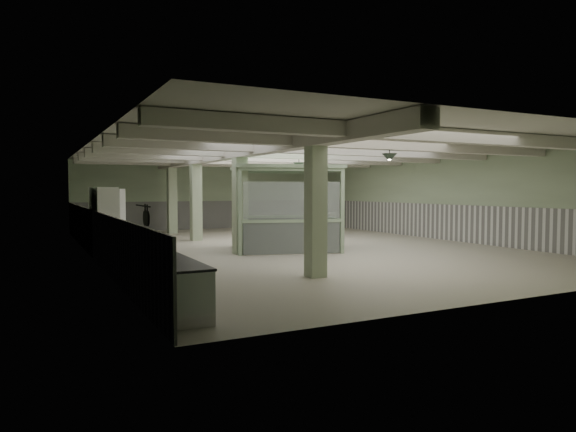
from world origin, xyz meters
name	(u,v)px	position (x,y,z in m)	size (l,w,h in m)	color
floor	(293,247)	(0.00, 0.00, 0.00)	(20.00, 20.00, 0.00)	beige
ceiling	(293,150)	(0.00, 0.00, 3.60)	(14.00, 20.00, 0.02)	beige
wall_back	(209,196)	(0.00, 10.00, 1.80)	(14.00, 0.02, 3.60)	#ADC49D
wall_front	(529,207)	(0.00, -10.00, 1.80)	(14.00, 0.02, 3.60)	#ADC49D
wall_left	(92,200)	(-7.00, 0.00, 1.80)	(0.02, 20.00, 3.60)	#ADC49D
wall_right	(437,197)	(7.00, 0.00, 1.80)	(0.02, 20.00, 3.60)	#ADC49D
wainscot_left	(93,234)	(-6.97, 0.00, 0.75)	(0.05, 19.90, 1.50)	silver
wainscot_right	(437,221)	(6.97, 0.00, 0.75)	(0.05, 19.90, 1.50)	silver
wainscot_back	(209,215)	(0.00, 9.97, 0.75)	(13.90, 0.05, 1.50)	silver
girder	(229,153)	(-2.50, 0.00, 3.38)	(0.45, 19.90, 0.40)	silver
beam_a	(439,135)	(0.00, -7.50, 3.42)	(13.90, 0.35, 0.32)	silver
beam_b	(375,144)	(0.00, -5.00, 3.42)	(13.90, 0.35, 0.32)	silver
beam_c	(329,150)	(0.00, -2.50, 3.42)	(13.90, 0.35, 0.32)	silver
beam_d	(293,154)	(0.00, 0.00, 3.42)	(13.90, 0.35, 0.32)	silver
beam_e	(265,158)	(0.00, 2.50, 3.42)	(13.90, 0.35, 0.32)	silver
beam_f	(243,161)	(0.00, 5.00, 3.42)	(13.90, 0.35, 0.32)	silver
beam_g	(224,164)	(0.00, 7.50, 3.42)	(13.90, 0.35, 0.32)	silver
column_a	(316,203)	(-2.50, -6.00, 1.80)	(0.42, 0.42, 3.60)	#B6C8A1
column_b	(240,200)	(-2.50, -1.00, 1.80)	(0.42, 0.42, 3.60)	#B6C8A1
column_c	(196,197)	(-2.50, 4.00, 1.80)	(0.42, 0.42, 3.60)	#B6C8A1
column_d	(172,196)	(-2.50, 8.00, 1.80)	(0.42, 0.42, 3.60)	#B6C8A1
hook_rail	(143,206)	(-6.93, -7.60, 1.85)	(0.02, 0.02, 1.20)	black
pendant_front	(389,157)	(0.50, -5.00, 3.05)	(0.44, 0.44, 0.22)	#2E3E30
pendant_mid	(299,165)	(0.50, 0.50, 3.05)	(0.44, 0.44, 0.22)	#2E3E30
pendant_back	(249,170)	(0.50, 5.50, 3.05)	(0.44, 0.44, 0.22)	#2E3E30
prep_counter	(158,277)	(-6.54, -7.00, 0.46)	(0.80, 4.54, 0.91)	#B0AFB4
pitcher_near	(152,247)	(-6.59, -6.72, 1.02)	(0.16, 0.19, 0.24)	#B0AFB4
pitcher_far	(150,244)	(-6.52, -6.22, 1.02)	(0.16, 0.19, 0.24)	#B0AFB4
veg_colander	(151,243)	(-6.37, -5.56, 0.99)	(0.37, 0.37, 0.17)	#424247
orange_bowl	(157,250)	(-6.47, -6.60, 0.94)	(0.21, 0.21, 0.08)	#B2B2B7
skillet_near	(147,219)	(-6.88, -7.72, 1.63)	(0.26, 0.26, 0.04)	black
skillet_far	(145,218)	(-6.88, -7.54, 1.63)	(0.27, 0.27, 0.04)	black
walkin_cooler	(104,222)	(-6.62, 0.13, 1.11)	(1.03, 2.41, 2.21)	white
guard_booth	(285,194)	(-0.64, -0.57, 1.96)	(4.39, 4.01, 2.96)	#9DB893
filing_cabinet	(329,229)	(1.56, 0.01, 0.62)	(0.40, 0.58, 1.25)	#5C6050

